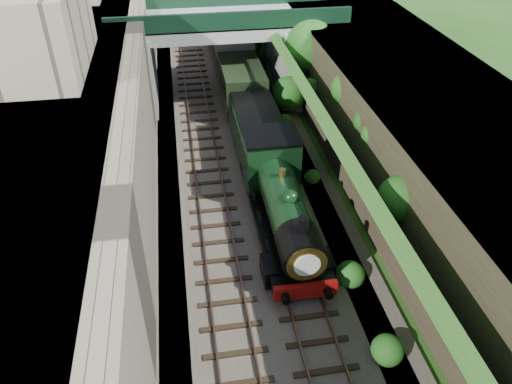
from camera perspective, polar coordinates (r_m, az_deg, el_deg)
name	(u,v)px	position (r m, az deg, el deg)	size (l,w,h in m)	color
ground	(291,366)	(19.96, 4.00, -19.19)	(160.00, 160.00, 0.00)	#1E4714
trackbed	(229,122)	(35.25, -3.16, 8.03)	(10.00, 90.00, 0.20)	#473F38
retaining_wall	(142,81)	(33.77, -12.87, 12.29)	(1.00, 90.00, 7.00)	#756B56
street_plateau_left	(86,84)	(34.19, -18.82, 11.57)	(6.00, 90.00, 7.00)	#262628
street_plateau_right	(364,72)	(36.12, 12.23, 13.26)	(8.00, 90.00, 6.25)	#262628
embankment_slope	(303,87)	(34.22, 5.34, 11.88)	(4.45, 90.00, 6.36)	#1E4714
track_left	(200,122)	(35.06, -6.44, 7.96)	(2.50, 90.00, 0.20)	black
track_right	(245,119)	(35.32, -1.21, 8.40)	(2.50, 90.00, 0.20)	black
road_bridge	(233,46)	(37.46, -2.61, 16.34)	(16.00, 6.40, 7.25)	gray
building_near	(38,26)	(26.96, -23.61, 16.99)	(4.00, 8.00, 4.00)	gray
tree	(311,48)	(35.48, 6.29, 16.06)	(3.60, 3.80, 6.60)	black
locomotive	(282,202)	(24.12, 2.97, -1.20)	(3.10, 10.22, 3.83)	black
tender	(257,135)	(30.37, 0.11, 6.56)	(2.70, 6.00, 3.05)	black
coach_front	(231,55)	(41.61, -2.83, 15.34)	(2.90, 18.00, 3.70)	black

